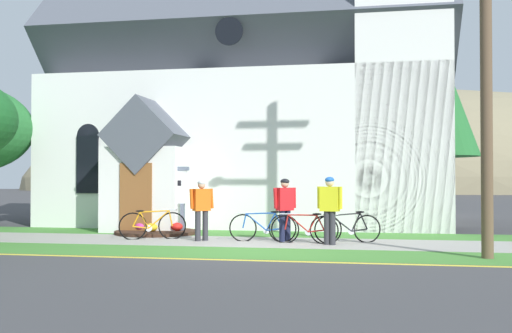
{
  "coord_description": "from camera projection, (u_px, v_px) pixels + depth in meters",
  "views": [
    {
      "loc": [
        2.53,
        -13.58,
        1.64
      ],
      "look_at": [
        -0.57,
        3.12,
        1.98
      ],
      "focal_mm": 42.52,
      "sensor_mm": 36.0,
      "label": 1
    }
  ],
  "objects": [
    {
      "name": "church_lawn",
      "position": [
        221.0,
        233.0,
        18.09
      ],
      "size": [
        24.0,
        2.02,
        0.01
      ],
      "primitive_type": "cube",
      "color": "#427F33",
      "rests_on": "ground"
    },
    {
      "name": "bicycle_red",
      "position": [
        305.0,
        229.0,
        15.24
      ],
      "size": [
        1.72,
        0.08,
        0.79
      ],
      "color": "black",
      "rests_on": "ground"
    },
    {
      "name": "bicycle_silver",
      "position": [
        348.0,
        228.0,
        15.4
      ],
      "size": [
        1.67,
        0.62,
        0.82
      ],
      "color": "black",
      "rests_on": "ground"
    },
    {
      "name": "curb_paint_stripe",
      "position": [
        155.0,
        258.0,
        12.44
      ],
      "size": [
        28.0,
        0.16,
        0.01
      ],
      "primitive_type": "cube",
      "color": "yellow",
      "rests_on": "ground"
    },
    {
      "name": "bicycle_blue",
      "position": [
        263.0,
        227.0,
        15.69
      ],
      "size": [
        1.77,
        0.1,
        0.82
      ],
      "color": "black",
      "rests_on": "ground"
    },
    {
      "name": "cyclist_in_orange_jersey",
      "position": [
        330.0,
        205.0,
        14.89
      ],
      "size": [
        0.63,
        0.34,
        1.68
      ],
      "color": "#2D2D33",
      "rests_on": "ground"
    },
    {
      "name": "ground",
      "position": [
        281.0,
        234.0,
        17.71
      ],
      "size": [
        140.0,
        140.0,
        0.0
      ],
      "primitive_type": "plane",
      "color": "#3D3D3F"
    },
    {
      "name": "cyclist_in_white_jersey",
      "position": [
        202.0,
        206.0,
        15.84
      ],
      "size": [
        0.54,
        0.49,
        1.6
      ],
      "color": "#2D2D33",
      "rests_on": "ground"
    },
    {
      "name": "flower_bed",
      "position": [
        157.0,
        231.0,
        17.86
      ],
      "size": [
        2.44,
        2.44,
        0.34
      ],
      "color": "#382319",
      "rests_on": "ground"
    },
    {
      "name": "grass_verge",
      "position": [
        173.0,
        251.0,
        13.59
      ],
      "size": [
        32.0,
        2.04,
        0.01
      ],
      "primitive_type": "cube",
      "color": "#427F33",
      "rests_on": "ground"
    },
    {
      "name": "distant_hill",
      "position": [
        367.0,
        190.0,
        84.02
      ],
      "size": [
        102.37,
        44.84,
        27.46
      ],
      "primitive_type": "ellipsoid",
      "color": "#847A5B",
      "rests_on": "ground"
    },
    {
      "name": "utility_pole",
      "position": [
        481.0,
        6.0,
        12.52
      ],
      "size": [
        3.12,
        0.28,
        9.41
      ],
      "color": "brown",
      "rests_on": "ground"
    },
    {
      "name": "cyclist_in_red_jersey",
      "position": [
        285.0,
        205.0,
        15.67
      ],
      "size": [
        0.53,
        0.52,
        1.63
      ],
      "color": "#191E38",
      "rests_on": "ground"
    },
    {
      "name": "sidewalk_slab",
      "position": [
        201.0,
        241.0,
        15.84
      ],
      "size": [
        32.0,
        2.55,
        0.01
      ],
      "primitive_type": "cube",
      "color": "#99968E",
      "rests_on": "ground"
    },
    {
      "name": "bicycle_black",
      "position": [
        152.0,
        225.0,
        16.25
      ],
      "size": [
        1.68,
        0.69,
        0.82
      ],
      "color": "black",
      "rests_on": "ground"
    },
    {
      "name": "church_building",
      "position": [
        266.0,
        96.0,
        24.21
      ],
      "size": [
        14.2,
        12.79,
        13.2
      ],
      "color": "white",
      "rests_on": "ground"
    },
    {
      "name": "roadside_conifer",
      "position": [
        432.0,
        92.0,
        22.68
      ],
      "size": [
        3.43,
        3.43,
        7.36
      ],
      "color": "#4C3823",
      "rests_on": "ground"
    },
    {
      "name": "church_sign",
      "position": [
        160.0,
        189.0,
        18.19
      ],
      "size": [
        1.81,
        0.19,
        1.99
      ],
      "color": "slate",
      "rests_on": "ground"
    }
  ]
}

